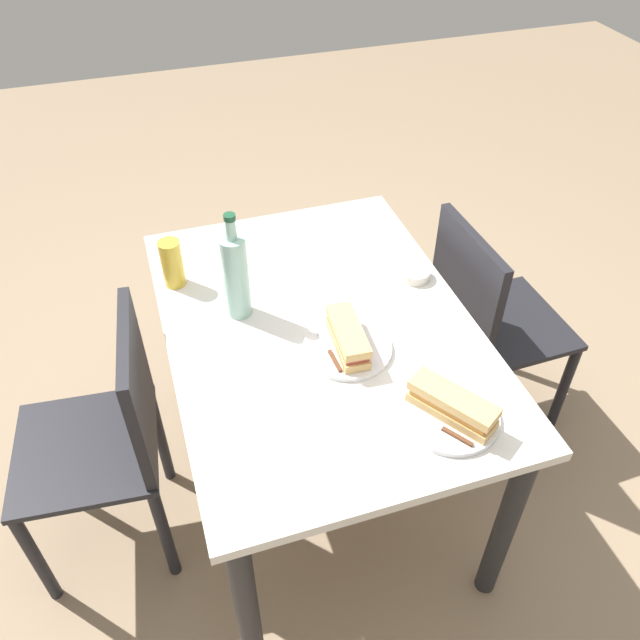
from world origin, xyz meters
TOP-DOWN VIEW (x-y plane):
  - ground_plane at (0.00, 0.00)m, footprint 8.00×8.00m
  - dining_table at (0.00, 0.00)m, footprint 1.19×0.85m
  - chair_far at (-0.01, 0.62)m, footprint 0.44×0.44m
  - chair_near at (0.10, -0.62)m, footprint 0.41×0.41m
  - plate_near at (-0.41, -0.20)m, footprint 0.24×0.24m
  - baguette_sandwich_near at (-0.41, -0.20)m, footprint 0.22×0.18m
  - knife_near at (-0.45, -0.16)m, footprint 0.16×0.11m
  - plate_far at (-0.12, -0.04)m, footprint 0.24×0.24m
  - baguette_sandwich_far at (-0.12, -0.04)m, footprint 0.21×0.08m
  - knife_far at (-0.12, 0.01)m, footprint 0.18×0.02m
  - water_bottle at (0.12, 0.20)m, footprint 0.07×0.07m
  - beer_glass at (0.31, 0.36)m, footprint 0.07×0.07m
  - olive_bowl at (0.12, -0.34)m, footprint 0.09×0.09m

SIDE VIEW (x-z plane):
  - ground_plane at x=0.00m, z-range 0.00..0.00m
  - chair_far at x=-0.01m, z-range 0.06..0.91m
  - chair_near at x=0.10m, z-range 0.06..0.91m
  - dining_table at x=0.00m, z-range 0.26..0.98m
  - plate_near at x=-0.41m, z-range 0.72..0.74m
  - plate_far at x=-0.12m, z-range 0.72..0.74m
  - olive_bowl at x=0.12m, z-range 0.72..0.75m
  - knife_near at x=-0.45m, z-range 0.74..0.75m
  - knife_far at x=-0.12m, z-range 0.74..0.75m
  - baguette_sandwich_far at x=-0.12m, z-range 0.74..0.81m
  - baguette_sandwich_near at x=-0.41m, z-range 0.74..0.81m
  - beer_glass at x=0.31m, z-range 0.72..0.87m
  - water_bottle at x=0.12m, z-range 0.69..1.02m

